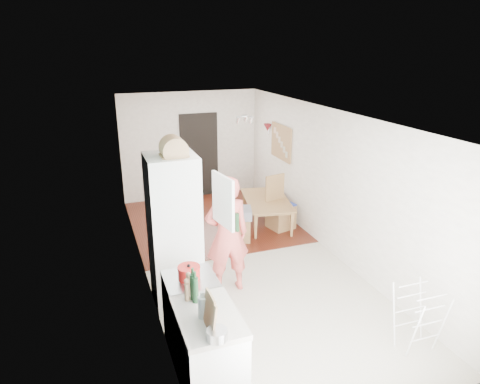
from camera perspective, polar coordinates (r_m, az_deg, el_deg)
room_shell at (r=6.88m, az=0.25°, el=0.06°), size 3.20×7.00×2.50m
floor at (r=7.38m, az=0.24°, el=-9.15°), size 3.20×7.00×0.01m
wood_floor_overlay at (r=8.97m, az=-3.83°, el=-3.83°), size 3.20×3.30×0.01m
sage_wall_panel at (r=4.47m, az=-10.12°, el=-2.80°), size 0.02×3.00×1.30m
tile_splashback at (r=4.31m, az=-8.16°, el=-14.08°), size 0.02×1.90×0.50m
doorway_recess at (r=10.20m, az=-5.44°, el=4.85°), size 0.90×0.04×2.00m
base_cabinet at (r=4.79m, az=-4.16°, el=-20.76°), size 0.60×0.90×0.86m
worktop at (r=4.51m, az=-4.31°, el=-16.26°), size 0.62×0.92×0.06m
range_cooker at (r=5.36m, az=-6.45°, el=-15.76°), size 0.60×0.60×0.88m
cooker_top at (r=5.12m, az=-6.65°, el=-11.53°), size 0.60×0.60×0.04m
fridge_housing at (r=5.93m, az=-8.75°, el=-5.22°), size 0.66×0.66×2.15m
fridge_door at (r=5.62m, az=-2.28°, el=-1.18°), size 0.14×0.56×0.70m
fridge_interior at (r=5.81m, az=-5.99°, el=-0.56°), size 0.02×0.52×0.66m
pinboard at (r=9.08m, az=5.54°, el=6.64°), size 0.03×0.90×0.70m
pinboard_frame at (r=9.08m, az=5.45°, el=6.64°), size 0.00×0.94×0.74m
wall_sconce at (r=9.61m, az=3.69°, el=8.59°), size 0.18×0.18×0.16m
person at (r=6.15m, az=-1.74°, el=-4.36°), size 0.79×0.54×2.10m
dining_table at (r=8.75m, az=3.74°, el=-2.88°), size 0.97×1.42×0.46m
dining_chair at (r=8.46m, az=5.50°, el=-1.50°), size 0.54×0.54×1.06m
stool at (r=8.00m, az=0.04°, el=-4.96°), size 0.45×0.45×0.47m
grey_drape at (r=7.86m, az=0.04°, el=-2.83°), size 0.50×0.50×0.18m
drying_rack at (r=5.70m, az=22.64°, el=-15.38°), size 0.42×0.39×0.82m
bread_bin at (r=5.49m, az=-8.84°, el=5.68°), size 0.37×0.35×0.18m
red_casserole at (r=5.06m, az=-6.82°, el=-10.64°), size 0.32×0.32×0.15m
steel_pan at (r=4.15m, az=-3.08°, el=-18.45°), size 0.23×0.23×0.10m
held_bottle at (r=6.00m, az=-0.40°, el=-4.06°), size 0.06×0.06×0.27m
bottle_a at (r=4.61m, az=-5.98°, el=-12.86°), size 0.07×0.07×0.29m
bottle_b at (r=4.66m, az=-6.27°, el=-12.45°), size 0.07×0.07×0.30m
bottle_c at (r=4.39m, az=-4.99°, el=-15.06°), size 0.12×0.12×0.23m
pepper_mill_front at (r=4.67m, az=-7.07°, el=-13.08°), size 0.07×0.07×0.20m
pepper_mill_back at (r=4.76m, az=-6.83°, el=-12.31°), size 0.07×0.07×0.21m
chopping_boards at (r=4.21m, az=-4.05°, el=-15.73°), size 0.12×0.25×0.35m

